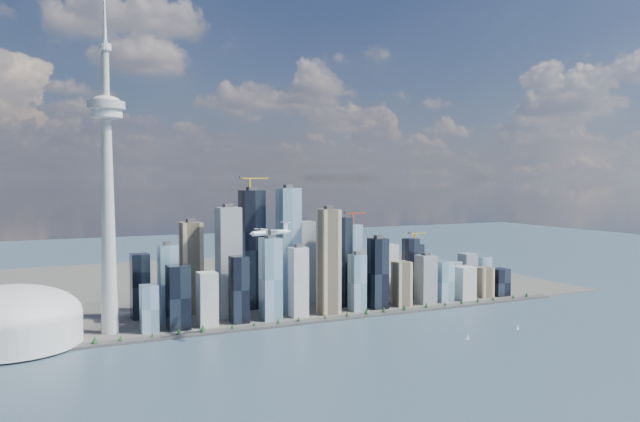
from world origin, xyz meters
name	(u,v)px	position (x,y,z in m)	size (l,w,h in m)	color
ground	(379,364)	(0.00, 0.00, 0.00)	(4000.00, 4000.00, 0.00)	#344D5C
seawall	(302,322)	(0.00, 250.00, 2.00)	(1100.00, 22.00, 4.00)	#383838
land	(224,282)	(0.00, 700.00, 1.50)	(1400.00, 900.00, 3.00)	#4C4C47
shoreline_trees	(302,318)	(0.00, 250.00, 8.78)	(960.53, 7.20, 8.80)	#3F2D1E
skyscraper_cluster	(312,270)	(59.62, 336.82, 75.67)	(736.00, 142.00, 244.78)	black
needle_tower	(107,183)	(-300.00, 310.00, 235.84)	(56.00, 56.00, 550.50)	#A6A6A1
dome_stadium	(9,320)	(-440.00, 300.00, 39.44)	(200.00, 200.00, 86.00)	silver
airplane	(270,232)	(-86.07, 170.30, 163.98)	(73.98, 65.88, 18.19)	white
sailboat_west	(468,337)	(184.85, 47.42, 3.18)	(7.15, 3.30, 9.91)	white
sailboat_east	(518,328)	(297.78, 62.21, 2.89)	(6.45, 3.36, 9.01)	white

